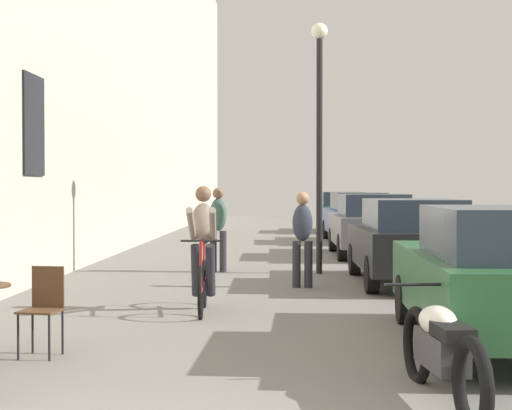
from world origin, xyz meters
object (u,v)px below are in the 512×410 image
Objects in this scene: parked_car_third at (371,224)px; street_lamp at (319,115)px; parked_car_second at (409,240)px; parked_car_fifth at (342,211)px; pedestrian_mid at (218,225)px; parked_car_nearest at (500,275)px; cafe_chair_mid_toward_wall at (44,304)px; parked_car_fourth at (357,216)px; parked_motorcycle at (442,351)px; pedestrian_near at (302,234)px; cyclist_on_bicycle at (203,252)px.

street_lamp is at bearing -109.68° from parked_car_third.
parked_car_fifth is at bearing 89.83° from parked_car_second.
parked_car_fifth is (0.09, 11.17, -0.01)m from parked_car_third.
parked_car_nearest is at bearing -64.90° from pedestrian_mid.
parked_car_nearest is (4.67, 0.53, 0.26)m from cafe_chair_mid_toward_wall.
pedestrian_mid reaches higher than parked_car_fourth.
street_lamp is at bearing 130.48° from parked_car_second.
parked_motorcycle is at bearing -115.06° from parked_car_nearest.
parked_car_second is 7.88m from parked_motorcycle.
pedestrian_near is 0.37× the size of parked_car_fourth.
parked_car_fifth is 24.76m from parked_motorcycle.
cafe_chair_mid_toward_wall is 6.27m from pedestrian_near.
cafe_chair_mid_toward_wall is 17.86m from parked_car_fourth.
parked_car_nearest is 16.70m from parked_car_fourth.
parked_car_fourth reaches higher than parked_car_nearest.
cyclist_on_bicycle is at bearing -87.69° from pedestrian_mid.
parked_car_nearest is 1.01× the size of parked_car_second.
street_lamp is 3.26m from parked_car_second.
street_lamp is at bearing 93.28° from parked_motorcycle.
parked_motorcycle is (-0.89, -13.57, -0.39)m from parked_car_third.
pedestrian_near is 0.38× the size of parked_car_second.
cafe_chair_mid_toward_wall is 0.21× the size of parked_car_second.
parked_car_fifth is at bearing 76.66° from pedestrian_mid.
cyclist_on_bicycle reaches higher than parked_car_second.
cyclist_on_bicycle is (1.31, 2.99, 0.29)m from cafe_chair_mid_toward_wall.
cafe_chair_mid_toward_wall is 0.18× the size of street_lamp.
parked_car_third reaches higher than parked_car_fifth.
parked_car_second is (3.49, -1.99, -0.17)m from pedestrian_mid.
parked_car_second is (4.59, 6.17, 0.26)m from cafe_chair_mid_toward_wall.
parked_car_fourth is 5.85m from parked_car_fifth.
parked_motorcycle is at bearing -75.40° from pedestrian_mid.
pedestrian_near is 3.01m from pedestrian_mid.
pedestrian_near reaches higher than parked_car_third.
street_lamp reaches higher than parked_car_fifth.
parked_car_fourth reaches higher than parked_car_fifth.
pedestrian_mid reaches higher than parked_car_second.
pedestrian_mid reaches higher than cafe_chair_mid_toward_wall.
parked_car_nearest is (1.95, -5.10, -0.13)m from pedestrian_near.
cafe_chair_mid_toward_wall is 12.76m from parked_car_third.
pedestrian_near reaches higher than parked_car_fourth.
parked_motorcycle is (0.55, -9.55, -2.70)m from street_lamp.
street_lamp is at bearing -99.53° from parked_car_fourth.
parked_motorcycle is at bearing -93.09° from parked_car_fourth.
cafe_chair_mid_toward_wall is at bearing -111.46° from street_lamp.
parked_car_nearest is at bearing -78.01° from street_lamp.
pedestrian_mid is (-1.63, 2.53, 0.04)m from pedestrian_near.
parked_car_fourth is at bearing 74.83° from cafe_chair_mid_toward_wall.
parked_car_fourth is (-0.00, 16.70, 0.02)m from parked_car_nearest.
cafe_chair_mid_toward_wall is 8.88m from street_lamp.
parked_car_nearest is at bearing -69.11° from pedestrian_near.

